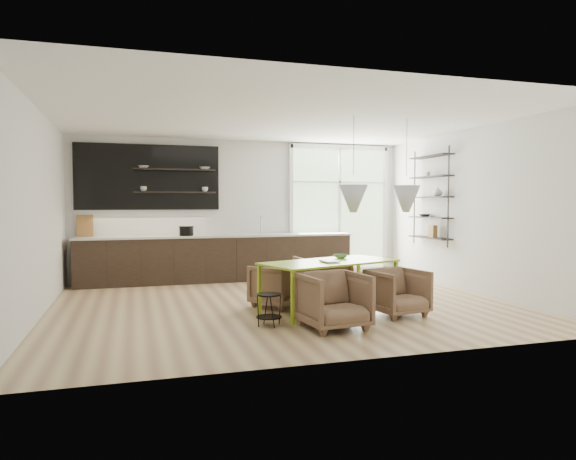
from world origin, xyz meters
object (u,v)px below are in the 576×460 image
object	(u,v)px
armchair_back_left	(279,285)
wire_stool	(269,305)
armchair_back_right	(322,278)
armchair_front_left	(334,301)
armchair_front_right	(398,292)
dining_table	(330,264)

from	to	relation	value
armchair_back_left	wire_stool	world-z (taller)	armchair_back_left
armchair_back_right	armchair_front_left	size ratio (longest dim) A/B	1.01
armchair_back_right	armchair_front_left	xyz separation A→B (m)	(-0.53, -1.85, -0.01)
armchair_front_right	armchair_front_left	bearing A→B (deg)	-168.29
armchair_back_right	armchair_back_left	bearing A→B (deg)	20.96
dining_table	armchair_front_left	bearing A→B (deg)	-127.13
armchair_front_left	wire_stool	world-z (taller)	armchair_front_left
armchair_back_left	armchair_front_right	size ratio (longest dim) A/B	1.00
dining_table	armchair_back_right	distance (m)	0.91
dining_table	armchair_back_right	xyz separation A→B (m)	(0.19, 0.82, -0.32)
wire_stool	armchair_front_right	bearing A→B (deg)	2.67
armchair_front_right	armchair_back_left	bearing A→B (deg)	133.46
armchair_front_left	armchair_front_right	xyz separation A→B (m)	(1.15, 0.46, -0.03)
armchair_front_left	armchair_back_right	bearing A→B (deg)	67.31
dining_table	wire_stool	world-z (taller)	dining_table
wire_stool	armchair_back_left	bearing A→B (deg)	68.44
armchair_back_left	armchair_front_right	bearing A→B (deg)	110.67
dining_table	armchair_back_right	bearing A→B (deg)	58.44
armchair_back_left	dining_table	bearing A→B (deg)	108.67
armchair_back_left	armchair_back_right	distance (m)	0.89
armchair_back_right	armchair_front_right	bearing A→B (deg)	113.70
armchair_back_left	armchair_back_right	bearing A→B (deg)	168.34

